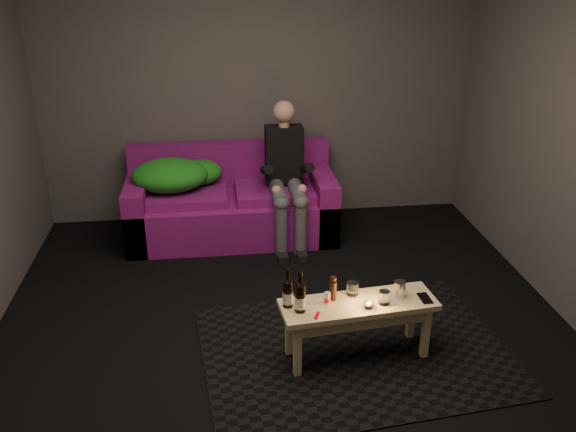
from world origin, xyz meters
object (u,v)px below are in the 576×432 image
(person, at_px, (286,171))
(coffee_table, at_px, (358,312))
(beer_bottle_a, at_px, (288,293))
(sofa, at_px, (232,204))
(beer_bottle_b, at_px, (300,297))
(steel_cup, at_px, (400,289))

(person, xyz_separation_m, coffee_table, (0.24, -1.82, -0.31))
(person, xyz_separation_m, beer_bottle_a, (-0.21, -1.82, -0.14))
(sofa, height_order, beer_bottle_a, sofa)
(beer_bottle_b, bearing_deg, person, 85.66)
(sofa, relative_size, beer_bottle_a, 7.17)
(person, relative_size, coffee_table, 1.22)
(coffee_table, relative_size, beer_bottle_a, 3.94)
(person, relative_size, beer_bottle_a, 4.79)
(sofa, distance_m, beer_bottle_b, 2.07)
(beer_bottle_a, height_order, steel_cup, beer_bottle_a)
(coffee_table, xyz_separation_m, beer_bottle_b, (-0.38, -0.06, 0.17))
(person, height_order, steel_cup, person)
(beer_bottle_b, height_order, steel_cup, beer_bottle_b)
(person, distance_m, beer_bottle_a, 1.83)
(beer_bottle_a, distance_m, steel_cup, 0.72)
(sofa, xyz_separation_m, coffee_table, (0.72, -1.97, 0.04))
(sofa, distance_m, person, 0.62)
(coffee_table, height_order, beer_bottle_a, beer_bottle_a)
(sofa, xyz_separation_m, beer_bottle_a, (0.27, -1.97, 0.21))
(sofa, bearing_deg, beer_bottle_b, -80.47)
(person, bearing_deg, beer_bottle_a, -96.57)
(coffee_table, xyz_separation_m, beer_bottle_a, (-0.45, 0.01, 0.17))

